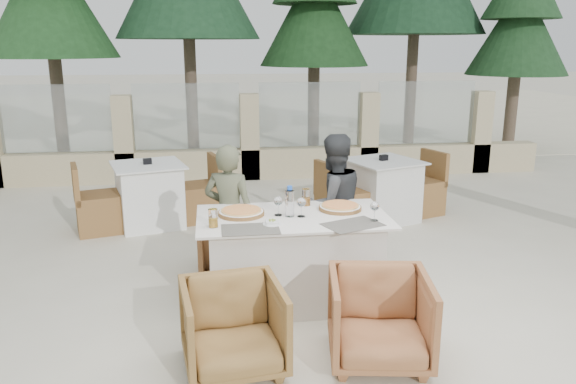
{
  "coord_description": "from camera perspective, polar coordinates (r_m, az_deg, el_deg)",
  "views": [
    {
      "loc": [
        -0.61,
        -4.33,
        2.16
      ],
      "look_at": [
        0.04,
        0.42,
        0.9
      ],
      "focal_mm": 35.0,
      "sensor_mm": 36.0,
      "label": 1
    }
  ],
  "objects": [
    {
      "name": "sand_patch",
      "position": [
        18.47,
        -5.9,
        7.93
      ],
      "size": [
        30.0,
        16.0,
        0.01
      ],
      "primitive_type": "cube",
      "color": "beige",
      "rests_on": "ground"
    },
    {
      "name": "armchair_far_left",
      "position": [
        5.37,
        -4.98,
        -5.32
      ],
      "size": [
        0.77,
        0.79,
        0.65
      ],
      "primitive_type": "imported",
      "rotation": [
        0.0,
        0.0,
        3.03
      ],
      "color": "brown",
      "rests_on": "ground"
    },
    {
      "name": "armchair_near_left",
      "position": [
        3.91,
        -5.58,
        -13.56
      ],
      "size": [
        0.74,
        0.76,
        0.62
      ],
      "primitive_type": "imported",
      "rotation": [
        0.0,
        0.0,
        0.13
      ],
      "color": "olive",
      "rests_on": "ground"
    },
    {
      "name": "pizza_right",
      "position": [
        4.9,
        5.31,
        -1.53
      ],
      "size": [
        0.43,
        0.43,
        0.05
      ],
      "primitive_type": "cylinder",
      "rotation": [
        0.0,
        0.0,
        -0.17
      ],
      "color": "#DF4F1E",
      "rests_on": "dining_table"
    },
    {
      "name": "placemat_near_left",
      "position": [
        4.38,
        -3.83,
        -3.79
      ],
      "size": [
        0.45,
        0.3,
        0.0
      ],
      "primitive_type": "cube",
      "rotation": [
        0.0,
        0.0,
        -0.0
      ],
      "color": "#5B574E",
      "rests_on": "dining_table"
    },
    {
      "name": "olive_dish",
      "position": [
        4.48,
        -1.63,
        -3.06
      ],
      "size": [
        0.12,
        0.12,
        0.04
      ],
      "primitive_type": null,
      "rotation": [
        0.0,
        0.0,
        -0.11
      ],
      "color": "silver",
      "rests_on": "dining_table"
    },
    {
      "name": "armchair_near_right",
      "position": [
        4.03,
        9.28,
        -12.62
      ],
      "size": [
        0.79,
        0.8,
        0.64
      ],
      "primitive_type": "imported",
      "rotation": [
        0.0,
        0.0,
        -0.16
      ],
      "color": "#975E37",
      "rests_on": "ground"
    },
    {
      "name": "ground",
      "position": [
        4.88,
        0.25,
        -11.54
      ],
      "size": [
        80.0,
        80.0,
        0.0
      ],
      "primitive_type": "plane",
      "color": "beige",
      "rests_on": "ground"
    },
    {
      "name": "pine_centre",
      "position": [
        11.73,
        2.7,
        16.36
      ],
      "size": [
        2.2,
        2.2,
        5.0
      ],
      "primitive_type": "cone",
      "color": "#1B3F1B",
      "rests_on": "ground"
    },
    {
      "name": "beer_glass_right",
      "position": [
        5.0,
        1.85,
        -0.53
      ],
      "size": [
        0.1,
        0.1,
        0.15
      ],
      "primitive_type": "cylinder",
      "rotation": [
        0.0,
        0.0,
        0.37
      ],
      "color": "orange",
      "rests_on": "dining_table"
    },
    {
      "name": "diner_left",
      "position": [
        5.17,
        -5.98,
        -2.28
      ],
      "size": [
        0.56,
        0.47,
        1.31
      ],
      "primitive_type": "imported",
      "rotation": [
        0.0,
        0.0,
        2.74
      ],
      "color": "#535840",
      "rests_on": "ground"
    },
    {
      "name": "placemat_near_right",
      "position": [
        4.5,
        6.59,
        -3.31
      ],
      "size": [
        0.53,
        0.45,
        0.0
      ],
      "primitive_type": "cube",
      "rotation": [
        0.0,
        0.0,
        0.38
      ],
      "color": "#5B564E",
      "rests_on": "dining_table"
    },
    {
      "name": "perimeter_wall_far",
      "position": [
        9.25,
        -3.93,
        6.23
      ],
      "size": [
        10.0,
        0.34,
        1.6
      ],
      "primitive_type": null,
      "color": "#C1B288",
      "rests_on": "ground"
    },
    {
      "name": "bg_table_b",
      "position": [
        7.16,
        9.55,
        0.17
      ],
      "size": [
        1.82,
        1.33,
        0.77
      ],
      "primitive_type": null,
      "rotation": [
        0.0,
        0.0,
        0.34
      ],
      "color": "silver",
      "rests_on": "ground"
    },
    {
      "name": "bg_table_a",
      "position": [
        7.05,
        -13.89,
        -0.3
      ],
      "size": [
        1.8,
        1.22,
        0.77
      ],
      "primitive_type": null,
      "rotation": [
        0.0,
        0.0,
        0.27
      ],
      "color": "white",
      "rests_on": "ground"
    },
    {
      "name": "beer_glass_left",
      "position": [
        4.44,
        -7.62,
        -2.64
      ],
      "size": [
        0.07,
        0.07,
        0.15
      ],
      "primitive_type": "cylinder",
      "rotation": [
        0.0,
        0.0,
        -0.0
      ],
      "color": "gold",
      "rests_on": "dining_table"
    },
    {
      "name": "wine_glass_corner",
      "position": [
        4.6,
        8.79,
        -1.83
      ],
      "size": [
        0.09,
        0.09,
        0.18
      ],
      "primitive_type": null,
      "rotation": [
        0.0,
        0.0,
        0.26
      ],
      "color": "white",
      "rests_on": "dining_table"
    },
    {
      "name": "wine_glass_centre",
      "position": [
        4.69,
        -1.0,
        -1.32
      ],
      "size": [
        0.1,
        0.1,
        0.18
      ],
      "primitive_type": null,
      "rotation": [
        0.0,
        0.0,
        0.37
      ],
      "color": "white",
      "rests_on": "dining_table"
    },
    {
      "name": "dining_table",
      "position": [
        4.83,
        0.49,
        -6.82
      ],
      "size": [
        1.6,
        0.9,
        0.77
      ],
      "primitive_type": null,
      "color": "silver",
      "rests_on": "ground"
    },
    {
      "name": "wine_glass_near",
      "position": [
        4.66,
        1.36,
        -1.45
      ],
      "size": [
        0.09,
        0.09,
        0.18
      ],
      "primitive_type": null,
      "rotation": [
        0.0,
        0.0,
        0.28
      ],
      "color": "white",
      "rests_on": "dining_table"
    },
    {
      "name": "diner_right",
      "position": [
        5.37,
        4.54,
        -1.29
      ],
      "size": [
        0.79,
        0.7,
        1.36
      ],
      "primitive_type": "imported",
      "rotation": [
        0.0,
        0.0,
        3.46
      ],
      "color": "#343639",
      "rests_on": "ground"
    },
    {
      "name": "pine_far_left",
      "position": [
        11.71,
        -23.06,
        16.49
      ],
      "size": [
        2.42,
        2.42,
        5.5
      ],
      "primitive_type": "cone",
      "color": "#214D22",
      "rests_on": "ground"
    },
    {
      "name": "pizza_left",
      "position": [
        4.75,
        -4.77,
        -2.03
      ],
      "size": [
        0.43,
        0.43,
        0.05
      ],
      "primitive_type": "cylinder",
      "rotation": [
        0.0,
        0.0,
        0.12
      ],
      "color": "#D0511C",
      "rests_on": "dining_table"
    },
    {
      "name": "armchair_far_right",
      "position": [
        5.38,
        4.62,
        -5.59
      ],
      "size": [
        0.85,
        0.86,
        0.59
      ],
      "primitive_type": "imported",
      "rotation": [
        0.0,
        0.0,
        3.56
      ],
      "color": "brown",
      "rests_on": "ground"
    },
    {
      "name": "water_bottle",
      "position": [
        4.66,
        0.17,
        -0.94
      ],
      "size": [
        0.1,
        0.1,
        0.26
      ],
      "primitive_type": "cylinder",
      "rotation": [
        0.0,
        0.0,
        -0.29
      ],
      "color": "#B7DCF1",
      "rests_on": "dining_table"
    },
    {
      "name": "pine_far_right",
      "position": [
        12.44,
        22.35,
        14.07
      ],
      "size": [
        1.98,
        1.98,
        4.5
      ],
      "primitive_type": "cone",
      "color": "#1D4120",
      "rests_on": "ground"
    }
  ]
}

